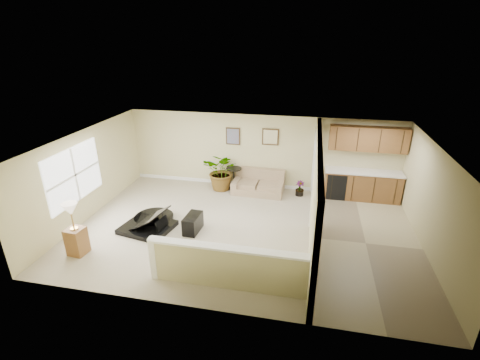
% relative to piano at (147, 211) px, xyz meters
% --- Properties ---
extents(floor, '(9.00, 9.00, 0.00)m').
position_rel_piano_xyz_m(floor, '(2.59, 0.35, -0.51)').
color(floor, tan).
rests_on(floor, ground).
extents(back_wall, '(9.00, 0.04, 2.50)m').
position_rel_piano_xyz_m(back_wall, '(2.59, 3.35, 0.74)').
color(back_wall, '#C9C089').
rests_on(back_wall, floor).
extents(front_wall, '(9.00, 0.04, 2.50)m').
position_rel_piano_xyz_m(front_wall, '(2.59, -2.65, 0.74)').
color(front_wall, '#C9C089').
rests_on(front_wall, floor).
extents(left_wall, '(0.04, 6.00, 2.50)m').
position_rel_piano_xyz_m(left_wall, '(-1.91, 0.35, 0.74)').
color(left_wall, '#C9C089').
rests_on(left_wall, floor).
extents(right_wall, '(0.04, 6.00, 2.50)m').
position_rel_piano_xyz_m(right_wall, '(7.09, 0.35, 0.74)').
color(right_wall, '#C9C089').
rests_on(right_wall, floor).
extents(ceiling, '(9.00, 6.00, 0.04)m').
position_rel_piano_xyz_m(ceiling, '(2.59, 0.35, 1.99)').
color(ceiling, white).
rests_on(ceiling, back_wall).
extents(kitchen_vinyl, '(2.70, 6.00, 0.01)m').
position_rel_piano_xyz_m(kitchen_vinyl, '(5.74, 0.35, -0.50)').
color(kitchen_vinyl, tan).
rests_on(kitchen_vinyl, floor).
extents(interior_partition, '(0.18, 5.99, 2.50)m').
position_rel_piano_xyz_m(interior_partition, '(4.39, 0.61, 0.71)').
color(interior_partition, '#C9C089').
rests_on(interior_partition, floor).
extents(pony_half_wall, '(3.42, 0.22, 1.00)m').
position_rel_piano_xyz_m(pony_half_wall, '(2.67, -1.95, 0.01)').
color(pony_half_wall, '#C9C089').
rests_on(pony_half_wall, floor).
extents(left_window, '(0.05, 2.15, 1.45)m').
position_rel_piano_xyz_m(left_window, '(-1.89, -0.15, 0.94)').
color(left_window, white).
rests_on(left_window, left_wall).
extents(wall_art_left, '(0.48, 0.04, 0.58)m').
position_rel_piano_xyz_m(wall_art_left, '(1.64, 3.32, 1.24)').
color(wall_art_left, '#3E2C16').
rests_on(wall_art_left, back_wall).
extents(wall_mirror, '(0.55, 0.04, 0.55)m').
position_rel_piano_xyz_m(wall_mirror, '(2.89, 3.32, 1.29)').
color(wall_mirror, '#3E2C16').
rests_on(wall_mirror, back_wall).
extents(kitchen_cabinets, '(2.36, 0.65, 2.33)m').
position_rel_piano_xyz_m(kitchen_cabinets, '(5.78, 3.08, 0.36)').
color(kitchen_cabinets, brown).
rests_on(kitchen_cabinets, floor).
extents(piano, '(1.67, 1.69, 1.21)m').
position_rel_piano_xyz_m(piano, '(0.00, 0.00, 0.00)').
color(piano, black).
rests_on(piano, floor).
extents(piano_bench, '(0.39, 0.71, 0.46)m').
position_rel_piano_xyz_m(piano_bench, '(1.27, 0.06, -0.28)').
color(piano_bench, black).
rests_on(piano_bench, floor).
extents(loveseat, '(1.70, 1.00, 0.95)m').
position_rel_piano_xyz_m(loveseat, '(2.59, 2.91, -0.15)').
color(loveseat, '#947E5E').
rests_on(loveseat, floor).
extents(accent_table, '(0.52, 0.52, 0.76)m').
position_rel_piano_xyz_m(accent_table, '(1.75, 2.95, -0.02)').
color(accent_table, black).
rests_on(accent_table, floor).
extents(palm_plant, '(1.39, 1.27, 1.32)m').
position_rel_piano_xyz_m(palm_plant, '(1.38, 2.86, 0.14)').
color(palm_plant, black).
rests_on(palm_plant, floor).
extents(small_plant, '(0.30, 0.30, 0.50)m').
position_rel_piano_xyz_m(small_plant, '(3.96, 2.89, -0.29)').
color(small_plant, black).
rests_on(small_plant, floor).
extents(lamp_stand, '(0.43, 0.43, 1.34)m').
position_rel_piano_xyz_m(lamp_stand, '(-1.10, -1.48, 0.06)').
color(lamp_stand, brown).
rests_on(lamp_stand, floor).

